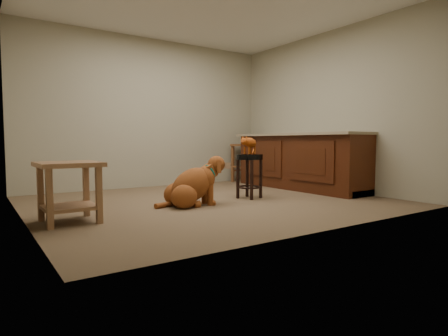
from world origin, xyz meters
TOP-DOWN VIEW (x-y plane):
  - floor at (0.00, 0.00)m, footprint 4.50×4.00m
  - room_shell at (0.00, 0.00)m, footprint 4.54×4.04m
  - cabinet_run at (1.94, 0.30)m, footprint 0.70×2.56m
  - padded_stool at (0.59, -0.07)m, footprint 0.41×0.41m
  - wood_stool at (1.85, 1.70)m, footprint 0.46×0.46m
  - side_table at (-1.87, -0.33)m, footprint 0.59×0.59m
  - golden_retriever at (-0.38, -0.17)m, footprint 1.04×0.54m
  - tabby_kitten at (0.58, -0.08)m, footprint 0.41×0.27m

SIDE VIEW (x-z plane):
  - floor at x=0.00m, z-range -0.01..0.01m
  - golden_retriever at x=-0.38m, z-range -0.08..0.58m
  - wood_stool at x=1.85m, z-range 0.02..0.77m
  - side_table at x=-1.87m, z-range 0.10..0.70m
  - cabinet_run at x=1.94m, z-range -0.03..0.91m
  - padded_stool at x=0.59m, z-range 0.13..0.76m
  - tabby_kitten at x=0.58m, z-range 0.64..0.92m
  - room_shell at x=0.00m, z-range 0.37..2.99m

